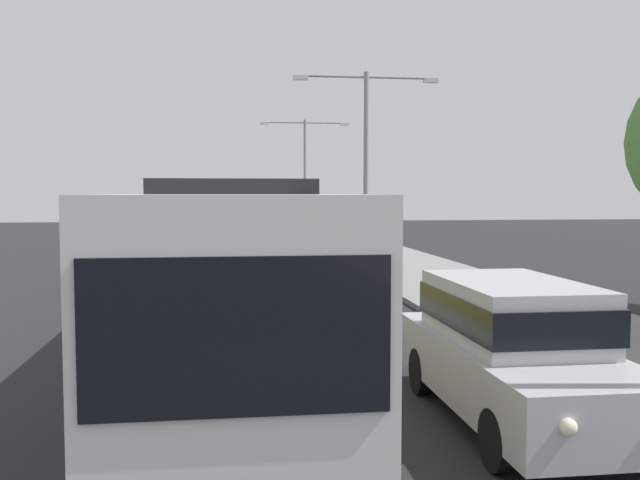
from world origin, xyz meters
name	(u,v)px	position (x,y,z in m)	size (l,w,h in m)	color
bus_lead	(230,280)	(-1.30, 13.21, 1.69)	(2.58, 11.97, 3.21)	silver
bus_second_in_line	(226,234)	(-1.30, 25.88, 1.69)	(2.58, 11.32, 3.21)	#33724C
bus_middle	(225,220)	(-1.30, 38.64, 1.69)	(2.58, 11.64, 3.21)	maroon
bus_fourth_in_line	(225,213)	(-1.30, 51.13, 1.69)	(2.58, 12.33, 3.21)	silver
white_suv	(512,346)	(2.40, 10.91, 1.03)	(1.86, 5.03, 1.90)	#B7B7BC
streetlamp_mid	(366,148)	(4.10, 29.04, 4.82)	(5.66, 0.28, 7.57)	gray
streetlamp_far	(305,165)	(4.10, 49.61, 4.99)	(5.99, 0.28, 7.85)	gray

